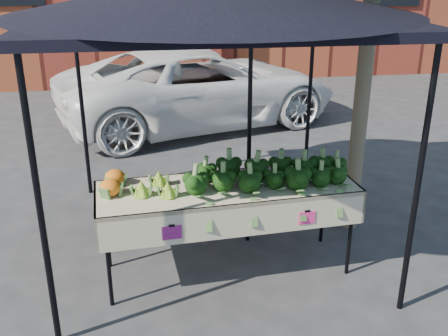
{
  "coord_description": "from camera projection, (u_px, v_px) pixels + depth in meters",
  "views": [
    {
      "loc": [
        -0.78,
        -4.42,
        2.84
      ],
      "look_at": [
        -0.1,
        0.13,
        1.0
      ],
      "focal_mm": 41.89,
      "sensor_mm": 36.0,
      "label": 1
    }
  ],
  "objects": [
    {
      "name": "broccoli_heap",
      "position": [
        268.0,
        170.0,
        4.84
      ],
      "size": [
        1.59,
        0.56,
        0.25
      ],
      "primitive_type": "ellipsoid",
      "color": "black",
      "rests_on": "table"
    },
    {
      "name": "table",
      "position": [
        227.0,
        229.0,
        4.98
      ],
      "size": [
        2.46,
        0.99,
        0.9
      ],
      "color": "beige",
      "rests_on": "ground"
    },
    {
      "name": "street_tree",
      "position": [
        371.0,
        11.0,
        5.1
      ],
      "size": [
        2.4,
        2.4,
        4.74
      ],
      "primitive_type": null,
      "color": "#1E4C14",
      "rests_on": "ground"
    },
    {
      "name": "ground",
      "position": [
        236.0,
        265.0,
        5.22
      ],
      "size": [
        90.0,
        90.0,
        0.0
      ],
      "primitive_type": "plane",
      "color": "#2D2D2F"
    },
    {
      "name": "cauliflower_pair",
      "position": [
        113.0,
        181.0,
        4.7
      ],
      "size": [
        0.22,
        0.42,
        0.18
      ],
      "primitive_type": "ellipsoid",
      "color": "orange",
      "rests_on": "table"
    },
    {
      "name": "romanesco_cluster",
      "position": [
        154.0,
        181.0,
        4.67
      ],
      "size": [
        0.42,
        0.46,
        0.19
      ],
      "primitive_type": "ellipsoid",
      "color": "#80B638",
      "rests_on": "table"
    },
    {
      "name": "canopy",
      "position": [
        214.0,
        118.0,
        5.21
      ],
      "size": [
        3.16,
        3.16,
        2.74
      ],
      "primitive_type": null,
      "color": "black",
      "rests_on": "ground"
    }
  ]
}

